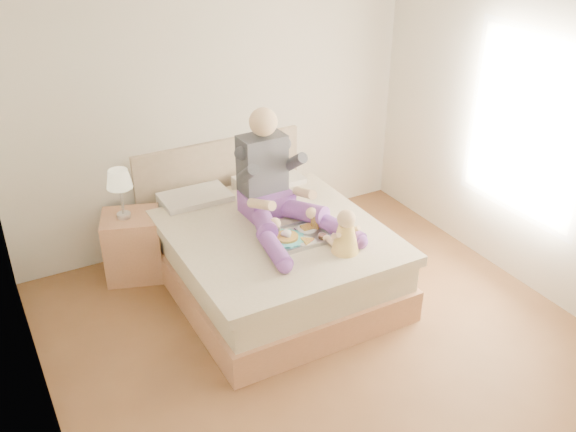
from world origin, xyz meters
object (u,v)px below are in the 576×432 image
bed (266,250)px  adult (274,189)px  tray (297,235)px  baby (345,235)px  nightstand (133,246)px

bed → adult: size_ratio=1.86×
tray → baby: baby is taller
baby → adult: bearing=102.3°
bed → baby: size_ratio=5.97×
adult → tray: 0.46m
nightstand → tray: bearing=-24.9°
bed → tray: (0.10, -0.38, 0.32)m
nightstand → adult: size_ratio=0.52×
nightstand → baby: (1.32, -1.40, 0.46)m
nightstand → baby: baby is taller
bed → tray: size_ratio=4.43×
nightstand → baby: size_ratio=1.66×
nightstand → bed: bearing=-14.8°
bed → tray: bearing=-75.9°
tray → baby: size_ratio=1.35×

